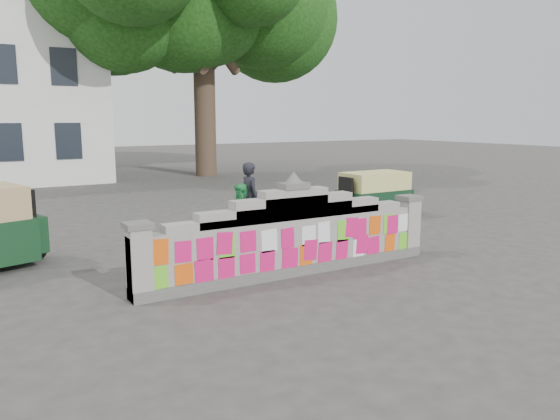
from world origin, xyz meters
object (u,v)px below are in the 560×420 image
at_px(pedestrian, 242,215).
at_px(rickshaw_right, 373,194).
at_px(cyclist_rider, 250,209).
at_px(cyclist_bike, 250,223).

relative_size(pedestrian, rickshaw_right, 0.60).
height_order(cyclist_rider, pedestrian, cyclist_rider).
xyz_separation_m(cyclist_bike, cyclist_rider, (0.00, 0.00, 0.35)).
bearing_deg(pedestrian, cyclist_bike, 82.06).
bearing_deg(pedestrian, cyclist_rider, 82.06).
relative_size(cyclist_rider, rickshaw_right, 0.69).
xyz_separation_m(cyclist_rider, rickshaw_right, (4.88, 1.22, -0.14)).
distance_m(cyclist_bike, pedestrian, 0.41).
bearing_deg(cyclist_rider, pedestrian, 117.77).
distance_m(pedestrian, rickshaw_right, 5.34).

